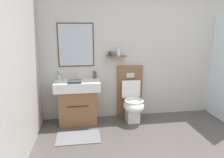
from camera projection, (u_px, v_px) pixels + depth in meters
name	position (u px, v px, depth m)	size (l,w,h in m)	color
wall_back	(156.00, 49.00, 3.98)	(4.59, 0.27, 2.59)	beige
bath_mat	(78.00, 137.00, 3.25)	(0.68, 0.44, 0.01)	slate
vanity_sink_left	(78.00, 101.00, 3.71)	(0.79, 0.47, 0.77)	brown
tap_on_left_sink	(77.00, 75.00, 3.78)	(0.03, 0.13, 0.11)	silver
toilet	(132.00, 100.00, 3.86)	(0.48, 0.62, 1.00)	brown
toothbrush_cup	(59.00, 77.00, 3.72)	(0.07, 0.07, 0.21)	silver
soap_dispenser	(95.00, 75.00, 3.82)	(0.06, 0.06, 0.17)	#4C4C51
folded_hand_towel	(75.00, 82.00, 3.49)	(0.22, 0.16, 0.04)	#47474C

